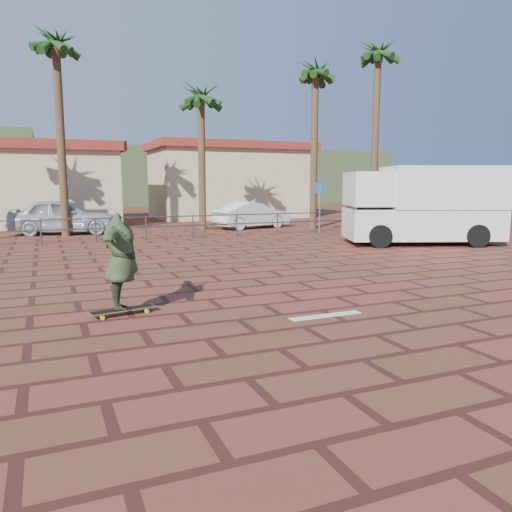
{
  "coord_description": "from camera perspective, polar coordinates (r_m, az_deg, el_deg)",
  "views": [
    {
      "loc": [
        -3.82,
        -8.68,
        2.36
      ],
      "look_at": [
        0.3,
        1.05,
        0.8
      ],
      "focal_mm": 35.0,
      "sensor_mm": 36.0,
      "label": 1
    }
  ],
  "objects": [
    {
      "name": "ground",
      "position": [
        9.78,
        0.79,
        -5.57
      ],
      "size": [
        120.0,
        120.0,
        0.0
      ],
      "primitive_type": "plane",
      "color": "brown",
      "rests_on": "ground"
    },
    {
      "name": "paint_stripe",
      "position": [
        9.06,
        7.97,
        -6.77
      ],
      "size": [
        1.4,
        0.22,
        0.01
      ],
      "primitive_type": "cube",
      "color": "white",
      "rests_on": "ground"
    },
    {
      "name": "guardrail",
      "position": [
        21.1,
        -12.46,
        3.62
      ],
      "size": [
        24.06,
        0.06,
        1.0
      ],
      "color": "#47494F",
      "rests_on": "ground"
    },
    {
      "name": "palm_left",
      "position": [
        24.35,
        -21.91,
        21.09
      ],
      "size": [
        2.4,
        2.4,
        9.45
      ],
      "color": "brown",
      "rests_on": "ground"
    },
    {
      "name": "palm_center",
      "position": [
        25.58,
        -6.32,
        17.33
      ],
      "size": [
        2.4,
        2.4,
        7.75
      ],
      "color": "brown",
      "rests_on": "ground"
    },
    {
      "name": "palm_right",
      "position": [
        26.58,
        6.8,
        19.66
      ],
      "size": [
        2.4,
        2.4,
        9.05
      ],
      "color": "brown",
      "rests_on": "ground"
    },
    {
      "name": "palm_far_right",
      "position": [
        27.54,
        13.76,
        21.06
      ],
      "size": [
        2.4,
        2.4,
        10.05
      ],
      "color": "brown",
      "rests_on": "ground"
    },
    {
      "name": "building_west",
      "position": [
        30.76,
        -27.25,
        7.32
      ],
      "size": [
        12.6,
        7.6,
        4.5
      ],
      "color": "beige",
      "rests_on": "ground"
    },
    {
      "name": "building_east",
      "position": [
        34.76,
        -3.1,
        8.66
      ],
      "size": [
        10.6,
        6.6,
        5.0
      ],
      "color": "beige",
      "rests_on": "ground"
    },
    {
      "name": "hill_front",
      "position": [
        58.81,
        -19.45,
        8.53
      ],
      "size": [
        70.0,
        18.0,
        6.0
      ],
      "primitive_type": "cube",
      "color": "#384C28",
      "rests_on": "ground"
    },
    {
      "name": "longboard",
      "position": [
        9.3,
        -14.98,
        -5.99
      ],
      "size": [
        1.2,
        0.48,
        0.12
      ],
      "rotation": [
        0.0,
        0.0,
        0.2
      ],
      "color": "olive",
      "rests_on": "ground"
    },
    {
      "name": "skateboarder",
      "position": [
        9.12,
        -15.19,
        -0.6
      ],
      "size": [
        1.07,
        2.2,
        1.73
      ],
      "primitive_type": "imported",
      "rotation": [
        0.0,
        0.0,
        1.33
      ],
      "color": "#2F3F22",
      "rests_on": "longboard"
    },
    {
      "name": "campervan",
      "position": [
        20.3,
        18.59,
        5.7
      ],
      "size": [
        6.2,
        4.29,
        2.97
      ],
      "rotation": [
        0.0,
        0.0,
        -0.37
      ],
      "color": "silver",
      "rests_on": "ground"
    },
    {
      "name": "car_silver",
      "position": [
        24.75,
        -21.08,
        4.25
      ],
      "size": [
        5.11,
        2.97,
        1.63
      ],
      "primitive_type": "imported",
      "rotation": [
        0.0,
        0.0,
        1.34
      ],
      "color": "#B4B7BC",
      "rests_on": "ground"
    },
    {
      "name": "car_white",
      "position": [
        26.05,
        -0.47,
        4.69
      ],
      "size": [
        4.35,
        2.41,
        1.36
      ],
      "primitive_type": "imported",
      "rotation": [
        0.0,
        0.0,
        1.82
      ],
      "color": "white",
      "rests_on": "ground"
    },
    {
      "name": "street_sign",
      "position": [
        23.95,
        7.32,
        6.61
      ],
      "size": [
        0.47,
        0.16,
        2.36
      ],
      "rotation": [
        0.0,
        0.0,
        -0.26
      ],
      "color": "gray",
      "rests_on": "ground"
    }
  ]
}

